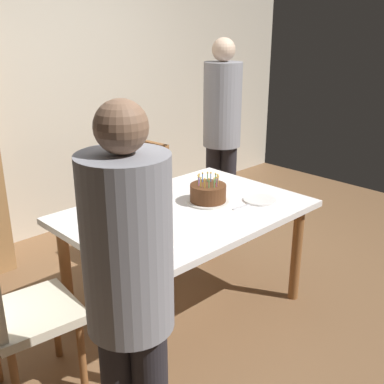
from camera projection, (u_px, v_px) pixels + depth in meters
name	position (u px, v px, depth m)	size (l,w,h in m)	color
ground	(187.00, 309.00, 3.18)	(6.40, 6.40, 0.00)	brown
back_wall	(37.00, 89.00, 3.98)	(6.40, 0.10, 2.60)	beige
dining_table	(186.00, 222.00, 2.96)	(1.48, 1.03, 0.74)	white
birthday_cake	(208.00, 194.00, 3.02)	(0.28, 0.28, 0.19)	silver
plate_near_celebrant	(161.00, 240.00, 2.50)	(0.22, 0.22, 0.01)	white
plate_far_side	(153.00, 201.00, 3.03)	(0.22, 0.22, 0.01)	white
plate_near_guest	(260.00, 200.00, 3.06)	(0.22, 0.22, 0.01)	white
fork_near_celebrant	(135.00, 249.00, 2.41)	(0.18, 0.02, 0.01)	silver
fork_far_side	(135.00, 209.00, 2.92)	(0.18, 0.02, 0.01)	silver
fork_near_guest	(244.00, 206.00, 2.96)	(0.18, 0.02, 0.01)	silver
chair_spindle_back	(136.00, 205.00, 3.74)	(0.48, 0.48, 0.95)	beige
chair_upholstered	(12.00, 306.00, 2.29)	(0.49, 0.49, 0.95)	beige
person_celebrant	(130.00, 292.00, 1.69)	(0.32, 0.32, 1.61)	#262328
person_guest	(222.00, 128.00, 3.98)	(0.32, 0.32, 1.72)	#262328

